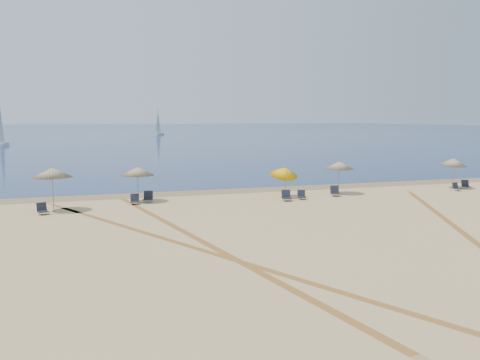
% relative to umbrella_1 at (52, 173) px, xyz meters
% --- Properties ---
extents(ground, '(160.00, 160.00, 0.00)m').
position_rel_umbrella_1_xyz_m(ground, '(11.62, -19.27, -2.25)').
color(ground, tan).
rests_on(ground, ground).
extents(ocean, '(500.00, 500.00, 0.00)m').
position_rel_umbrella_1_xyz_m(ocean, '(11.62, 205.73, -2.25)').
color(ocean, '#0C2151').
rests_on(ocean, ground).
extents(wet_sand, '(500.00, 500.00, 0.00)m').
position_rel_umbrella_1_xyz_m(wet_sand, '(11.62, 4.73, -2.25)').
color(wet_sand, olive).
rests_on(wet_sand, ground).
extents(umbrella_1, '(2.27, 2.27, 2.60)m').
position_rel_umbrella_1_xyz_m(umbrella_1, '(0.00, 0.00, 0.00)').
color(umbrella_1, gray).
rests_on(umbrella_1, ground).
extents(umbrella_2, '(2.12, 2.12, 2.34)m').
position_rel_umbrella_1_xyz_m(umbrella_2, '(5.05, 1.76, -0.26)').
color(umbrella_2, gray).
rests_on(umbrella_2, ground).
extents(umbrella_3, '(1.87, 1.95, 2.34)m').
position_rel_umbrella_1_xyz_m(umbrella_3, '(14.73, 0.63, -0.48)').
color(umbrella_3, gray).
rests_on(umbrella_3, ground).
extents(umbrella_4, '(2.05, 2.05, 2.40)m').
position_rel_umbrella_1_xyz_m(umbrella_4, '(19.05, 0.93, -0.20)').
color(umbrella_4, gray).
rests_on(umbrella_4, ground).
extents(umbrella_5, '(1.95, 1.99, 2.41)m').
position_rel_umbrella_1_xyz_m(umbrella_5, '(28.80, 0.86, -0.21)').
color(umbrella_5, gray).
rests_on(umbrella_5, ground).
extents(chair_1, '(0.72, 0.78, 0.65)m').
position_rel_umbrella_1_xyz_m(chair_1, '(-0.56, -0.89, -1.97)').
color(chair_1, black).
rests_on(chair_1, ground).
extents(chair_2, '(0.58, 0.67, 0.65)m').
position_rel_umbrella_1_xyz_m(chair_2, '(4.75, 0.95, -1.97)').
color(chair_2, black).
rests_on(chair_2, ground).
extents(chair_3, '(0.73, 0.81, 0.71)m').
position_rel_umbrella_1_xyz_m(chair_3, '(5.66, 1.55, -1.94)').
color(chair_3, black).
rests_on(chair_3, ground).
extents(chair_4, '(0.70, 0.78, 0.70)m').
position_rel_umbrella_1_xyz_m(chair_4, '(14.34, -0.74, -1.94)').
color(chair_4, black).
rests_on(chair_4, ground).
extents(chair_5, '(0.68, 0.73, 0.62)m').
position_rel_umbrella_1_xyz_m(chair_5, '(15.52, -0.50, -1.98)').
color(chair_5, black).
rests_on(chair_5, ground).
extents(chair_6, '(0.76, 0.83, 0.72)m').
position_rel_umbrella_1_xyz_m(chair_6, '(18.34, 0.12, -1.94)').
color(chair_6, black).
rests_on(chair_6, ground).
extents(chair_7, '(0.56, 0.64, 0.60)m').
position_rel_umbrella_1_xyz_m(chair_7, '(28.24, -0.27, -1.99)').
color(chair_7, black).
rests_on(chair_7, ground).
extents(chair_8, '(0.73, 0.79, 0.66)m').
position_rel_umbrella_1_xyz_m(chair_8, '(29.61, 0.34, -1.96)').
color(chair_8, black).
rests_on(chair_8, ground).
extents(sailboat_0, '(1.94, 6.04, 8.86)m').
position_rel_umbrella_1_xyz_m(sailboat_0, '(-12.82, 74.50, 0.43)').
color(sailboat_0, white).
rests_on(sailboat_0, ocean).
extents(sailboat_1, '(4.10, 5.46, 8.25)m').
position_rel_umbrella_1_xyz_m(sailboat_1, '(24.37, 124.82, 0.24)').
color(sailboat_1, white).
rests_on(sailboat_1, ocean).
extents(tire_tracks, '(50.74, 40.71, 0.00)m').
position_rel_umbrella_1_xyz_m(tire_tracks, '(10.17, -10.13, -2.25)').
color(tire_tracks, tan).
rests_on(tire_tracks, ground).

